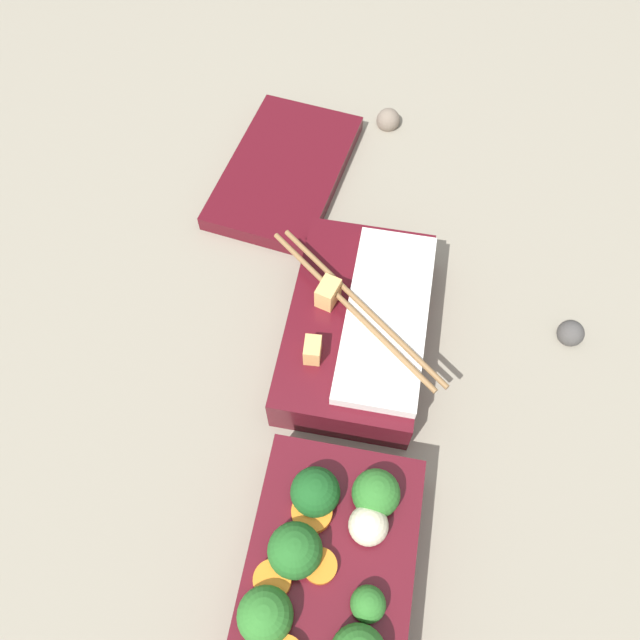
{
  "coord_description": "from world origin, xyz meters",
  "views": [
    {
      "loc": [
        -0.17,
        -0.03,
        0.54
      ],
      "look_at": [
        0.11,
        0.03,
        0.05
      ],
      "focal_mm": 35.0,
      "sensor_mm": 36.0,
      "label": 1
    }
  ],
  "objects": [
    {
      "name": "bento_lid",
      "position": [
        0.32,
        0.11,
        0.01
      ],
      "size": [
        0.22,
        0.15,
        0.02
      ],
      "primitive_type": "cube",
      "rotation": [
        0.0,
        0.0,
        -0.14
      ],
      "color": "#510F19",
      "rests_on": "ground_plane"
    },
    {
      "name": "pebble_2",
      "position": [
        0.42,
        -0.0,
        0.01
      ],
      "size": [
        0.03,
        0.03,
        0.03
      ],
      "primitive_type": "sphere",
      "color": "#7A6B5B",
      "rests_on": "ground_plane"
    },
    {
      "name": "bento_tray_rice",
      "position": [
        0.12,
        -0.01,
        0.03
      ],
      "size": [
        0.21,
        0.18,
        0.07
      ],
      "color": "#510F19",
      "rests_on": "ground_plane"
    },
    {
      "name": "ground_plane",
      "position": [
        0.0,
        0.0,
        0.0
      ],
      "size": [
        3.0,
        3.0,
        0.0
      ],
      "primitive_type": "plane",
      "color": "gray"
    },
    {
      "name": "pebble_1",
      "position": [
        0.16,
        -0.21,
        0.01
      ],
      "size": [
        0.03,
        0.03,
        0.03
      ],
      "primitive_type": "sphere",
      "color": "#474442",
      "rests_on": "ground_plane"
    },
    {
      "name": "bento_tray_vegetable",
      "position": [
        -0.11,
        -0.02,
        0.03
      ],
      "size": [
        0.21,
        0.13,
        0.08
      ],
      "color": "#510F19",
      "rests_on": "ground_plane"
    }
  ]
}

